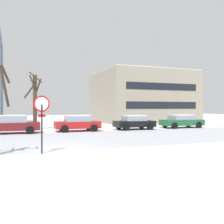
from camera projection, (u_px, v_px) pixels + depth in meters
ground_plane at (61, 148)px, 13.51m from camera, size 120.00×120.00×0.00m
road_surface at (51, 140)px, 16.88m from camera, size 80.00×9.23×0.00m
stop_sign at (42, 113)px, 11.95m from camera, size 0.74×0.19×2.69m
parked_car_maroon at (11, 124)px, 21.21m from camera, size 4.59×2.18×1.52m
parked_car_red at (77, 123)px, 23.33m from camera, size 4.03×2.18×1.44m
parked_car_black at (134, 122)px, 25.17m from camera, size 3.89×2.19×1.38m
parked_car_green at (182, 121)px, 27.26m from camera, size 4.58×2.10×1.38m
tree_far_right at (35, 100)px, 24.73m from camera, size 1.69×1.71×5.47m
building_far_right at (143, 97)px, 38.79m from camera, size 13.10×11.13×7.39m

